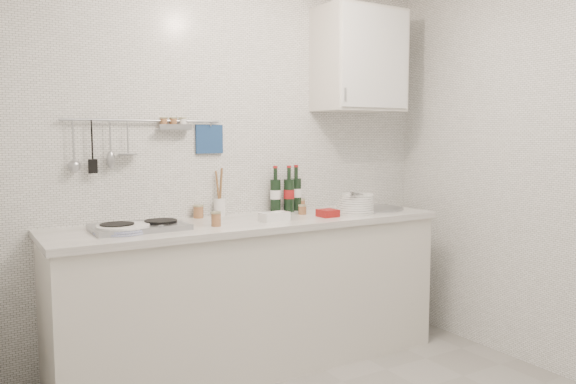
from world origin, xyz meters
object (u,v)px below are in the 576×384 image
object	(u,v)px
plate_stack_hob	(122,229)
wine_bottles	(287,189)
wall_cabinet	(360,61)
utensil_crock	(220,205)
plate_stack_sink	(355,204)

from	to	relation	value
plate_stack_hob	wine_bottles	distance (m)	1.21
wine_bottles	wall_cabinet	bearing A→B (deg)	-10.98
wall_cabinet	utensil_crock	bearing A→B (deg)	172.62
wall_cabinet	wine_bottles	xyz separation A→B (m)	(-0.53, 0.10, -0.87)
plate_stack_hob	plate_stack_sink	distance (m)	1.53
wine_bottles	utensil_crock	size ratio (longest dim) A/B	1.01
plate_stack_hob	utensil_crock	distance (m)	0.75
utensil_crock	wall_cabinet	bearing A→B (deg)	-7.38
wall_cabinet	utensil_crock	size ratio (longest dim) A/B	2.27
wall_cabinet	utensil_crock	distance (m)	1.40
plate_stack_sink	utensil_crock	distance (m)	0.90
wall_cabinet	utensil_crock	xyz separation A→B (m)	(-1.01, 0.13, -0.96)
plate_stack_hob	wine_bottles	bearing A→B (deg)	12.44
plate_stack_hob	plate_stack_sink	xyz separation A→B (m)	(1.53, -0.03, 0.04)
plate_stack_hob	wine_bottles	size ratio (longest dim) A/B	0.95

